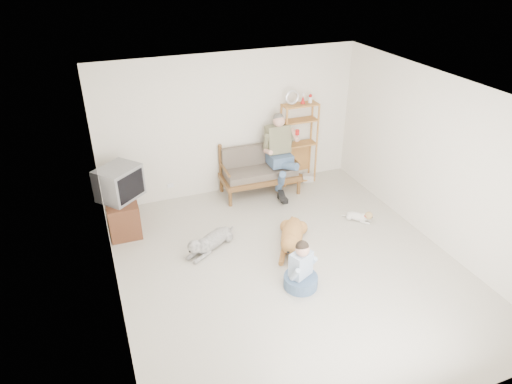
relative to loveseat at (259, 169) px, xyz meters
name	(u,v)px	position (x,y,z in m)	size (l,w,h in m)	color
floor	(290,267)	(-0.44, -2.43, -0.49)	(5.50, 5.50, 0.00)	beige
ceiling	(298,95)	(-0.44, -2.43, 2.21)	(5.50, 5.50, 0.00)	white
wall_back	(231,125)	(-0.44, 0.32, 0.86)	(5.00, 5.00, 0.00)	silver
wall_front	(425,327)	(-0.44, -5.18, 0.86)	(5.00, 5.00, 0.00)	silver
wall_left	(107,225)	(-2.94, -2.43, 0.86)	(5.50, 5.50, 0.00)	silver
wall_right	(438,162)	(2.06, -2.43, 0.86)	(5.50, 5.50, 0.00)	silver
loveseat	(259,169)	(0.00, 0.00, 0.00)	(1.52, 0.74, 0.95)	brown
man	(281,160)	(0.37, -0.24, 0.24)	(0.60, 0.85, 1.38)	slate
etagere	(299,143)	(0.90, 0.12, 0.37)	(0.74, 0.32, 1.95)	#B77739
book_stack	(308,178)	(1.12, 0.04, -0.42)	(0.22, 0.16, 0.14)	silver
tv_stand	(122,214)	(-2.67, -0.42, -0.19)	(0.51, 0.91, 0.60)	#5A301D
crt_tv	(119,183)	(-2.64, -0.39, 0.39)	(0.85, 0.84, 0.55)	slate
wall_outlet	(170,185)	(-1.69, 0.30, -0.19)	(0.12, 0.02, 0.08)	white
golden_retriever	(292,237)	(-0.19, -1.95, -0.31)	(0.82, 1.28, 0.43)	#A76F3A
shaggy_dog	(209,242)	(-1.46, -1.53, -0.34)	(1.01, 0.74, 0.35)	silver
terrier	(360,216)	(1.28, -1.68, -0.39)	(0.43, 0.46, 0.22)	silver
child	(301,270)	(-0.49, -2.88, -0.21)	(0.49, 0.49, 0.78)	slate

